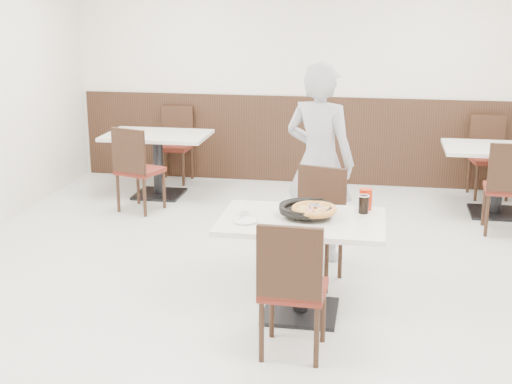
% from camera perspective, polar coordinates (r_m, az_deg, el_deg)
% --- Properties ---
extents(floor, '(7.00, 7.00, 0.00)m').
position_cam_1_polar(floor, '(5.89, 0.72, -7.74)').
color(floor, '#B5B5B0').
rests_on(floor, ground).
extents(wall_back, '(6.00, 0.04, 2.80)m').
position_cam_1_polar(wall_back, '(8.93, 4.44, 9.55)').
color(wall_back, silver).
rests_on(wall_back, floor).
extents(wall_front, '(6.00, 0.04, 2.80)m').
position_cam_1_polar(wall_front, '(2.24, -14.00, -9.52)').
color(wall_front, silver).
rests_on(wall_front, floor).
extents(wainscot_back, '(5.90, 0.03, 1.10)m').
position_cam_1_polar(wainscot_back, '(9.04, 4.31, 4.17)').
color(wainscot_back, black).
rests_on(wainscot_back, floor).
extents(main_table, '(1.25, 0.88, 0.75)m').
position_cam_1_polar(main_table, '(5.33, 3.64, -6.00)').
color(main_table, white).
rests_on(main_table, floor).
extents(chair_near, '(0.43, 0.43, 0.95)m').
position_cam_1_polar(chair_near, '(4.74, 3.04, -7.53)').
color(chair_near, black).
rests_on(chair_near, floor).
extents(chair_far, '(0.51, 0.51, 0.95)m').
position_cam_1_polar(chair_far, '(5.88, 4.62, -2.89)').
color(chair_far, black).
rests_on(chair_far, floor).
extents(trivet, '(0.14, 0.14, 0.04)m').
position_cam_1_polar(trivet, '(5.21, 3.93, -1.94)').
color(trivet, black).
rests_on(trivet, main_table).
extents(pizza_pan, '(0.42, 0.42, 0.01)m').
position_cam_1_polar(pizza_pan, '(5.24, 4.05, -1.54)').
color(pizza_pan, black).
rests_on(pizza_pan, trivet).
extents(pizza, '(0.31, 0.31, 0.02)m').
position_cam_1_polar(pizza, '(5.19, 4.68, -1.54)').
color(pizza, '#CA8F48').
rests_on(pizza, pizza_pan).
extents(pizza_server, '(0.08, 0.10, 0.00)m').
position_cam_1_polar(pizza_server, '(5.22, 4.69, -1.05)').
color(pizza_server, white).
rests_on(pizza_server, pizza).
extents(napkin, '(0.16, 0.16, 0.00)m').
position_cam_1_polar(napkin, '(5.15, -0.96, -2.30)').
color(napkin, white).
rests_on(napkin, main_table).
extents(side_plate, '(0.18, 0.18, 0.01)m').
position_cam_1_polar(side_plate, '(5.12, -0.90, -2.32)').
color(side_plate, silver).
rests_on(side_plate, napkin).
extents(fork, '(0.06, 0.16, 0.00)m').
position_cam_1_polar(fork, '(5.20, -0.97, -1.92)').
color(fork, white).
rests_on(fork, side_plate).
extents(cola_glass, '(0.08, 0.08, 0.13)m').
position_cam_1_polar(cola_glass, '(5.37, 8.61, -1.01)').
color(cola_glass, black).
rests_on(cola_glass, main_table).
extents(red_cup, '(0.10, 0.10, 0.16)m').
position_cam_1_polar(red_cup, '(5.46, 8.76, -0.57)').
color(red_cup, '#A91902').
rests_on(red_cup, main_table).
extents(diner_person, '(0.76, 0.63, 1.78)m').
position_cam_1_polar(diner_person, '(6.36, 5.11, 2.42)').
color(diner_person, '#AAA9AF').
rests_on(diner_person, floor).
extents(bg_table_left, '(1.25, 0.88, 0.75)m').
position_cam_1_polar(bg_table_left, '(8.53, -7.83, 2.17)').
color(bg_table_left, white).
rests_on(bg_table_left, floor).
extents(bg_chair_left_near, '(0.53, 0.53, 0.95)m').
position_cam_1_polar(bg_chair_left_near, '(7.94, -9.24, 1.86)').
color(bg_chair_left_near, black).
rests_on(bg_chair_left_near, floor).
extents(bg_chair_left_far, '(0.44, 0.44, 0.95)m').
position_cam_1_polar(bg_chair_left_far, '(9.13, -6.62, 3.74)').
color(bg_chair_left_far, black).
rests_on(bg_chair_left_far, floor).
extents(bg_table_right, '(1.28, 0.93, 0.75)m').
position_cam_1_polar(bg_table_right, '(8.15, 18.80, 0.84)').
color(bg_table_right, white).
rests_on(bg_table_right, floor).
extents(bg_chair_right_near, '(0.44, 0.44, 0.95)m').
position_cam_1_polar(bg_chair_right_near, '(7.53, 19.40, 0.40)').
color(bg_chair_right_near, black).
rests_on(bg_chair_right_near, floor).
extents(bg_chair_right_far, '(0.47, 0.47, 0.95)m').
position_cam_1_polar(bg_chair_right_far, '(8.80, 18.19, 2.61)').
color(bg_chair_right_far, black).
rests_on(bg_chair_right_far, floor).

